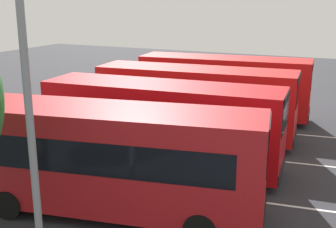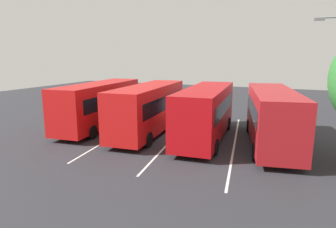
{
  "view_description": "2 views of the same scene",
  "coord_description": "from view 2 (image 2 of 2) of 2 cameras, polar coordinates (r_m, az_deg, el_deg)",
  "views": [
    {
      "loc": [
        7.36,
        -16.78,
        6.63
      ],
      "look_at": [
        -0.31,
        -0.46,
        1.77
      ],
      "focal_mm": 46.48,
      "sensor_mm": 36.0,
      "label": 1
    },
    {
      "loc": [
        -17.77,
        -7.12,
        5.41
      ],
      "look_at": [
        0.56,
        0.79,
        1.38
      ],
      "focal_mm": 30.7,
      "sensor_mm": 36.0,
      "label": 2
    }
  ],
  "objects": [
    {
      "name": "ground_plane",
      "position": [
        19.9,
        1.45,
        -4.38
      ],
      "size": [
        69.39,
        69.39,
        0.0
      ],
      "primitive_type": "plane",
      "color": "#2B2B30"
    },
    {
      "name": "bus_far_left",
      "position": [
        18.62,
        19.96,
        -0.29
      ],
      "size": [
        9.64,
        4.12,
        3.41
      ],
      "rotation": [
        0.0,
        0.0,
        0.19
      ],
      "color": "#AD191E",
      "rests_on": "ground"
    },
    {
      "name": "bus_center_left",
      "position": [
        19.01,
        7.56,
        0.54
      ],
      "size": [
        9.54,
        3.18,
        3.41
      ],
      "rotation": [
        0.0,
        0.0,
        0.09
      ],
      "color": "#B70C11",
      "rests_on": "ground"
    },
    {
      "name": "bus_center_right",
      "position": [
        20.29,
        -3.83,
        1.3
      ],
      "size": [
        9.55,
        3.26,
        3.41
      ],
      "rotation": [
        0.0,
        0.0,
        0.09
      ],
      "color": "red",
      "rests_on": "ground"
    },
    {
      "name": "bus_far_right",
      "position": [
        22.54,
        -13.4,
        2.03
      ],
      "size": [
        9.56,
        3.34,
        3.41
      ],
      "rotation": [
        0.0,
        0.0,
        0.1
      ],
      "color": "red",
      "rests_on": "ground"
    },
    {
      "name": "pedestrian",
      "position": [
        28.3,
        -3.43,
        2.53
      ],
      "size": [
        0.4,
        0.4,
        1.78
      ],
      "rotation": [
        0.0,
        0.0,
        2.85
      ],
      "color": "#232833",
      "rests_on": "ground"
    },
    {
      "name": "lane_stripe_outer_left",
      "position": [
        18.83,
        13.09,
        -5.59
      ],
      "size": [
        14.07,
        2.02,
        0.01
      ],
      "primitive_type": "cube",
      "rotation": [
        0.0,
        0.0,
        0.13
      ],
      "color": "silver",
      "rests_on": "ground"
    },
    {
      "name": "lane_stripe_inner_left",
      "position": [
        19.9,
        1.45,
        -4.37
      ],
      "size": [
        14.07,
        2.02,
        0.01
      ],
      "primitive_type": "cube",
      "rotation": [
        0.0,
        0.0,
        0.13
      ],
      "color": "silver",
      "rests_on": "ground"
    },
    {
      "name": "lane_stripe_inner_right",
      "position": [
        21.69,
        -8.6,
        -3.16
      ],
      "size": [
        14.07,
        2.02,
        0.01
      ],
      "primitive_type": "cube",
      "rotation": [
        0.0,
        0.0,
        0.13
      ],
      "color": "silver",
      "rests_on": "ground"
    }
  ]
}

